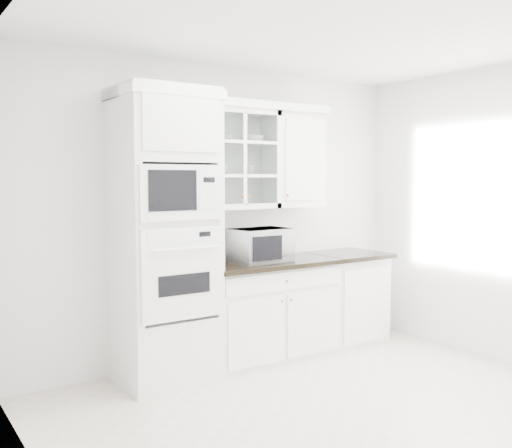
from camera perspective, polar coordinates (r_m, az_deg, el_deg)
ground at (r=4.27m, az=9.52°, el=-18.49°), size 4.00×3.50×0.01m
room_shell at (r=4.26m, az=5.82°, el=5.96°), size 4.00×3.50×2.70m
oven_column at (r=4.72m, az=-9.09°, el=-1.27°), size 0.76×0.68×2.40m
base_cabinet_run at (r=5.37m, az=0.99°, el=-8.48°), size 1.32×0.67×0.92m
extra_base_cabinet at (r=5.99m, az=8.92°, el=-7.17°), size 0.72×0.67×0.92m
upper_cabinet_glass at (r=5.21m, az=-2.12°, el=6.49°), size 0.80×0.33×0.90m
upper_cabinet_solid at (r=5.60m, az=3.79°, el=6.34°), size 0.55×0.33×0.90m
crown_molding at (r=5.18m, az=-2.99°, el=11.88°), size 2.14×0.38×0.07m
countertop_microwave at (r=5.17m, az=0.33°, el=-2.12°), size 0.55×0.47×0.31m
bowl_a at (r=5.17m, az=-3.52°, el=8.58°), size 0.27×0.27×0.06m
bowl_b at (r=5.35m, az=-0.34°, el=8.51°), size 0.23×0.23×0.07m
cup_a at (r=5.14m, az=-3.46°, el=5.52°), size 0.16×0.16×0.10m
cup_b at (r=5.30m, az=-0.61°, el=5.38°), size 0.11×0.11×0.08m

